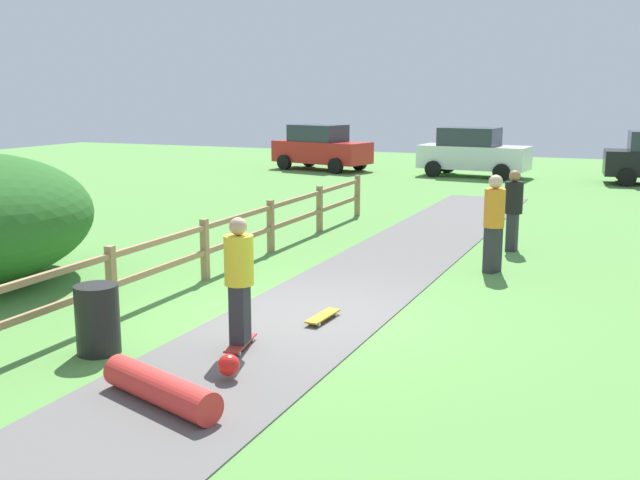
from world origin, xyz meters
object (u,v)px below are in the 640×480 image
bystander_orange (494,219)px  parked_car_white (473,152)px  skater_riding (239,277)px  bystander_black (513,207)px  parked_car_red (321,147)px  skater_fallen (166,386)px  trash_bin (98,319)px  skateboard_loose (323,316)px

bystander_orange → parked_car_white: size_ratio=0.42×
skater_riding → bystander_orange: bearing=68.7°
skater_riding → bystander_black: 8.06m
parked_car_red → bystander_orange: bearing=-57.0°
bystander_black → parked_car_white: parked_car_white is taller
skater_fallen → parked_car_white: 23.43m
skater_fallen → parked_car_red: (-8.25, 23.36, 0.76)m
bystander_black → parked_car_white: 14.27m
skater_fallen → trash_bin: bearing=149.7°
skater_riding → parked_car_red: size_ratio=0.39×
skater_fallen → skateboard_loose: 3.40m
trash_bin → skateboard_loose: trash_bin is taller
parked_car_white → skater_fallen: bearing=-85.7°
parked_car_white → parked_car_red: bearing=179.9°
bystander_black → parked_car_red: size_ratio=0.38×
trash_bin → bystander_black: bystander_black is taller
skater_fallen → bystander_black: bystander_black is taller
skater_riding → parked_car_white: 21.56m
trash_bin → bystander_orange: bearing=59.5°
bystander_black → parked_car_white: bearing=105.5°
skater_riding → parked_car_white: (-1.61, 21.50, -0.02)m
skater_fallen → bystander_black: size_ratio=0.99×
trash_bin → skater_riding: skater_riding is taller
skateboard_loose → parked_car_white: bearing=96.1°
skater_riding → parked_car_red: parked_car_red is taller
skateboard_loose → bystander_black: bearing=74.8°
trash_bin → parked_car_red: bearing=106.3°
parked_car_red → bystander_black: bearing=-53.1°
bystander_black → trash_bin: bearing=-113.9°
skater_riding → parked_car_white: size_ratio=0.40×
skater_riding → bystander_orange: size_ratio=0.95×
skateboard_loose → bystander_black: size_ratio=0.47×
skater_riding → bystander_orange: 6.03m
skateboard_loose → bystander_orange: size_ratio=0.44×
skater_riding → skater_fallen: (0.13, -1.85, -0.78)m
trash_bin → parked_car_red: size_ratio=0.20×
skater_fallen → skateboard_loose: bearing=83.4°
trash_bin → bystander_orange: size_ratio=0.49×
skateboard_loose → parked_car_white: parked_car_white is taller
skater_riding → parked_car_red: (-8.13, 21.51, -0.02)m
skateboard_loose → bystander_black: (1.69, 6.22, 0.85)m
skater_fallen → bystander_black: (2.07, 9.60, 0.74)m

